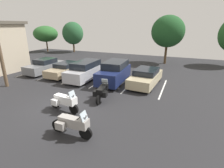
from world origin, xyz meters
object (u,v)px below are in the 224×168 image
(car_grey, at_px, (45,66))
(car_tan, at_px, (66,69))
(motorcycle_touring, at_px, (65,101))
(motorcycle_third, at_px, (102,91))
(car_champagne, at_px, (146,77))
(car_silver, at_px, (85,70))
(car_navy, at_px, (114,72))
(motorcycle_second, at_px, (72,124))

(car_grey, height_order, car_tan, car_grey)
(motorcycle_touring, bearing_deg, car_grey, 139.73)
(motorcycle_touring, distance_m, motorcycle_third, 2.75)
(car_champagne, bearing_deg, car_silver, -173.80)
(car_silver, xyz_separation_m, car_champagne, (5.71, 0.62, -0.17))
(motorcycle_third, distance_m, car_champagne, 4.83)
(car_navy, xyz_separation_m, car_champagne, (2.79, 0.44, -0.25))
(motorcycle_third, height_order, car_tan, motorcycle_third)
(motorcycle_third, distance_m, car_navy, 3.97)
(car_grey, relative_size, car_silver, 0.95)
(car_champagne, bearing_deg, motorcycle_touring, -117.07)
(motorcycle_second, xyz_separation_m, motorcycle_third, (-0.55, 4.27, -0.01))
(motorcycle_touring, relative_size, motorcycle_third, 1.03)
(motorcycle_second, relative_size, motorcycle_third, 1.04)
(motorcycle_second, bearing_deg, car_navy, 98.51)
(car_tan, bearing_deg, motorcycle_third, -33.68)
(motorcycle_third, xyz_separation_m, car_grey, (-8.99, 4.08, 0.09))
(motorcycle_touring, distance_m, car_champagne, 7.57)
(car_grey, bearing_deg, car_champagne, 1.33)
(car_silver, bearing_deg, car_champagne, 6.20)
(motorcycle_touring, distance_m, car_navy, 6.34)
(motorcycle_second, distance_m, motorcycle_third, 4.31)
(car_silver, bearing_deg, car_navy, 3.58)
(car_grey, distance_m, car_champagne, 11.10)
(car_grey, xyz_separation_m, car_tan, (2.79, 0.05, -0.07))
(motorcycle_touring, height_order, car_silver, car_silver)
(motorcycle_second, distance_m, car_navy, 8.27)
(motorcycle_touring, height_order, car_navy, car_navy)
(motorcycle_touring, bearing_deg, car_champagne, 62.93)
(car_navy, distance_m, car_champagne, 2.83)
(motorcycle_second, height_order, car_grey, car_grey)
(motorcycle_touring, xyz_separation_m, car_tan, (-4.86, 6.53, -0.00))
(motorcycle_touring, height_order, motorcycle_third, motorcycle_touring)
(motorcycle_touring, height_order, car_grey, car_grey)
(motorcycle_touring, distance_m, car_silver, 6.53)
(motorcycle_touring, relative_size, car_champagne, 0.46)
(motorcycle_second, bearing_deg, car_tan, 128.75)
(motorcycle_second, relative_size, car_grey, 0.49)
(motorcycle_second, distance_m, car_champagne, 8.75)
(car_tan, distance_m, car_champagne, 8.31)
(motorcycle_second, distance_m, car_grey, 12.68)
(motorcycle_second, height_order, car_champagne, car_champagne)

